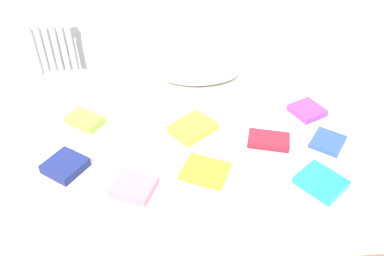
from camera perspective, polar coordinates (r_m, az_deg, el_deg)
name	(u,v)px	position (r m, az deg, el deg)	size (l,w,h in m)	color
ground_plane	(193,190)	(2.64, 0.08, -8.79)	(8.00, 8.00, 0.00)	#9E998E
bed	(193,162)	(2.46, 0.09, -4.94)	(2.00, 1.50, 0.50)	brown
radiator	(50,52)	(3.47, -19.70, 10.18)	(0.40, 0.04, 0.54)	white
pillow	(199,72)	(2.71, 1.02, 7.96)	(0.53, 0.29, 0.11)	white
textbook_orange	(205,171)	(2.03, 1.90, -6.19)	(0.23, 0.19, 0.02)	orange
textbook_lime	(85,120)	(2.41, -15.05, 1.09)	(0.21, 0.13, 0.05)	#8CC638
textbook_purple	(307,110)	(2.51, 16.13, 2.43)	(0.17, 0.18, 0.04)	purple
textbook_teal	(321,182)	(2.07, 17.98, -7.36)	(0.21, 0.18, 0.04)	teal
textbook_yellow	(192,128)	(2.27, 0.07, -0.02)	(0.24, 0.18, 0.05)	yellow
textbook_pink	(133,187)	(1.97, -8.41, -8.31)	(0.20, 0.17, 0.04)	pink
textbook_maroon	(269,140)	(2.23, 10.89, -1.73)	(0.23, 0.13, 0.04)	maroon
textbook_navy	(65,166)	(2.14, -17.68, -5.16)	(0.18, 0.18, 0.05)	navy
textbook_blue	(328,142)	(2.32, 18.83, -1.87)	(0.18, 0.16, 0.03)	#2847B7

